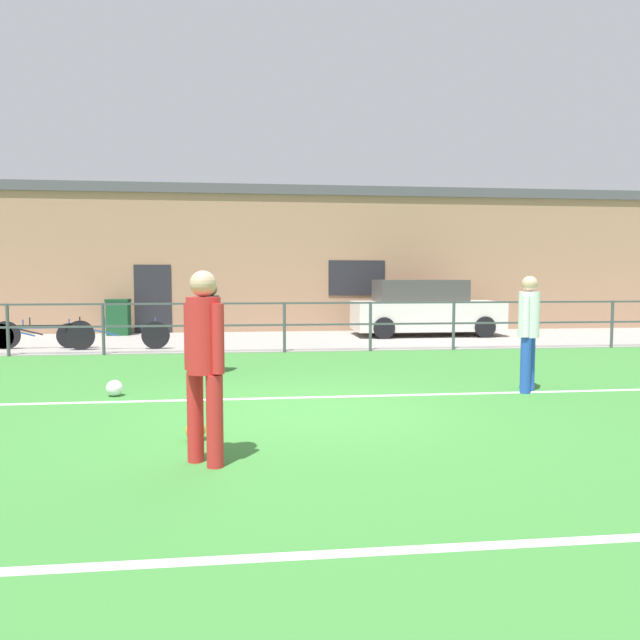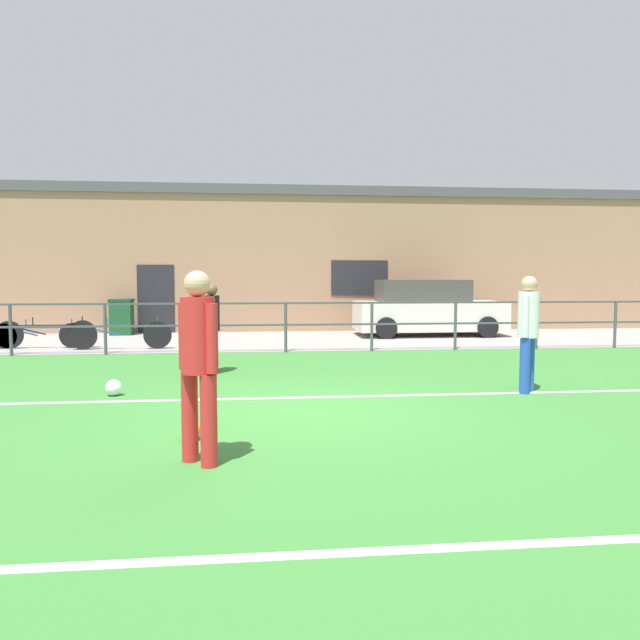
% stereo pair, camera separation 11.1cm
% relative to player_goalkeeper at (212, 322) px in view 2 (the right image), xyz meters
% --- Properties ---
extents(ground, '(60.00, 44.00, 0.04)m').
position_rel_player_goalkeeper_xyz_m(ground, '(1.45, -3.24, -0.93)').
color(ground, '#387A33').
extents(field_line_touchline, '(36.00, 0.11, 0.00)m').
position_rel_player_goalkeeper_xyz_m(field_line_touchline, '(1.45, -2.35, -0.91)').
color(field_line_touchline, white).
rests_on(field_line_touchline, ground).
extents(field_line_hash, '(36.00, 0.11, 0.00)m').
position_rel_player_goalkeeper_xyz_m(field_line_hash, '(1.45, -7.11, -0.91)').
color(field_line_hash, white).
rests_on(field_line_hash, ground).
extents(pavement_strip, '(48.00, 5.00, 0.02)m').
position_rel_player_goalkeeper_xyz_m(pavement_strip, '(1.45, 5.26, -0.90)').
color(pavement_strip, gray).
rests_on(pavement_strip, ground).
extents(perimeter_fence, '(36.07, 0.07, 1.15)m').
position_rel_player_goalkeeper_xyz_m(perimeter_fence, '(1.45, 2.76, -0.17)').
color(perimeter_fence, '#474C51').
rests_on(perimeter_fence, ground).
extents(clubhouse_facade, '(28.00, 2.56, 4.57)m').
position_rel_player_goalkeeper_xyz_m(clubhouse_facade, '(1.45, 8.96, 1.38)').
color(clubhouse_facade, '#A37A5B').
rests_on(clubhouse_facade, ground).
extents(player_goalkeeper, '(0.28, 0.41, 1.61)m').
position_rel_player_goalkeeper_xyz_m(player_goalkeeper, '(0.00, 0.00, 0.00)').
color(player_goalkeeper, black).
rests_on(player_goalkeeper, ground).
extents(player_striker, '(0.38, 0.37, 1.78)m').
position_rel_player_goalkeeper_xyz_m(player_striker, '(0.29, -5.23, 0.10)').
color(player_striker, red).
rests_on(player_striker, ground).
extents(player_winger, '(0.34, 0.39, 1.74)m').
position_rel_player_goalkeeper_xyz_m(player_winger, '(4.82, -2.30, 0.07)').
color(player_winger, blue).
rests_on(player_winger, ground).
extents(soccer_ball_match, '(0.21, 0.21, 0.21)m').
position_rel_player_goalkeeper_xyz_m(soccer_ball_match, '(0.12, -4.41, -0.81)').
color(soccer_ball_match, orange).
rests_on(soccer_ball_match, ground).
extents(soccer_ball_spare, '(0.23, 0.23, 0.23)m').
position_rel_player_goalkeeper_xyz_m(soccer_ball_spare, '(-1.27, -1.93, -0.80)').
color(soccer_ball_spare, white).
rests_on(soccer_ball_spare, ground).
extents(spectator_child, '(0.29, 0.19, 1.11)m').
position_rel_player_goalkeeper_xyz_m(spectator_child, '(-0.81, 6.94, -0.26)').
color(spectator_child, '#232D4C').
rests_on(spectator_child, pavement_strip).
extents(parked_car_red, '(4.26, 1.79, 1.62)m').
position_rel_player_goalkeeper_xyz_m(parked_car_red, '(5.72, 6.05, -0.13)').
color(parked_car_red, silver).
rests_on(parked_car_red, pavement_strip).
extents(bicycle_parked_0, '(2.37, 0.04, 0.75)m').
position_rel_player_goalkeeper_xyz_m(bicycle_parked_0, '(-2.42, 3.58, -0.55)').
color(bicycle_parked_0, black).
rests_on(bicycle_parked_0, pavement_strip).
extents(bicycle_parked_2, '(2.16, 0.04, 0.71)m').
position_rel_player_goalkeeper_xyz_m(bicycle_parked_2, '(-4.42, 3.96, -0.57)').
color(bicycle_parked_2, black).
rests_on(bicycle_parked_2, pavement_strip).
extents(bicycle_parked_3, '(2.36, 0.04, 0.76)m').
position_rel_player_goalkeeper_xyz_m(bicycle_parked_3, '(-4.24, 3.96, -0.55)').
color(bicycle_parked_3, black).
rests_on(bicycle_parked_3, pavement_strip).
extents(trash_bin_0, '(0.65, 0.55, 1.06)m').
position_rel_player_goalkeeper_xyz_m(trash_bin_0, '(-3.19, 7.17, -0.36)').
color(trash_bin_0, '#194C28').
rests_on(trash_bin_0, pavement_strip).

